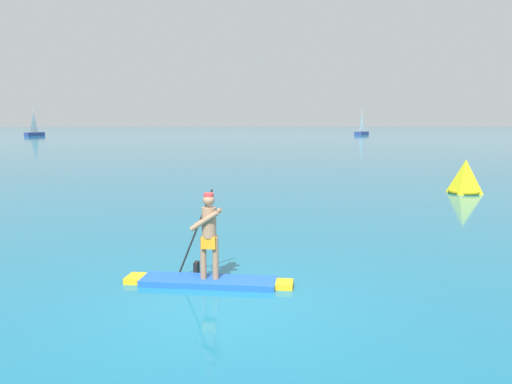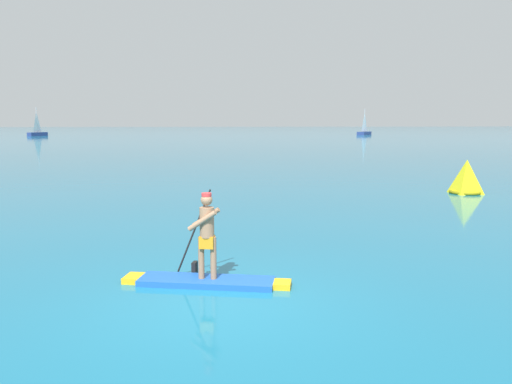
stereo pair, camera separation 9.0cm
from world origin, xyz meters
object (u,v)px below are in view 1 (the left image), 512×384
paddleboarder_mid_center (208,265)px  sailboat_left_horizon (34,132)px  race_marker_buoy (465,178)px  sailboat_right_horizon (362,132)px

paddleboarder_mid_center → sailboat_left_horizon: 96.51m
race_marker_buoy → sailboat_left_horizon: size_ratio=0.28×
paddleboarder_mid_center → sailboat_right_horizon: size_ratio=0.59×
paddleboarder_mid_center → sailboat_right_horizon: sailboat_right_horizon is taller
paddleboarder_mid_center → race_marker_buoy: bearing=-121.7°
race_marker_buoy → sailboat_left_horizon: sailboat_left_horizon is taller
sailboat_left_horizon → sailboat_right_horizon: 63.53m
sailboat_left_horizon → sailboat_right_horizon: sailboat_left_horizon is taller
paddleboarder_mid_center → sailboat_right_horizon: bearing=-96.1°
sailboat_right_horizon → sailboat_left_horizon: bearing=124.9°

